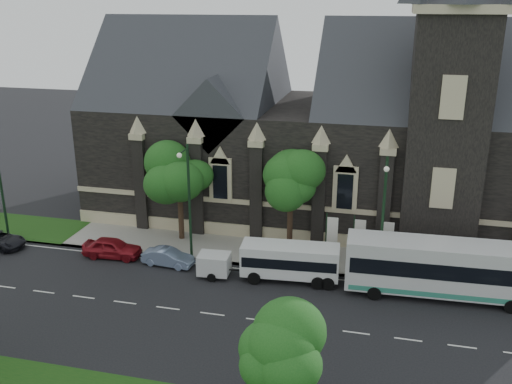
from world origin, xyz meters
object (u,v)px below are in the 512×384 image
(tree_park_east, at_px, (280,349))
(shuttle_bus, at_px, (290,260))
(banner_flag_left, at_px, (330,234))
(box_trailer, at_px, (214,264))
(banner_flag_right, at_px, (385,239))
(sedan, at_px, (168,257))
(tree_walk_left, at_px, (182,173))
(banner_flag_center, at_px, (357,236))
(tour_coach, at_px, (447,268))
(street_lamp_near, at_px, (383,213))
(street_lamp_mid, at_px, (188,196))
(tree_walk_right, at_px, (294,180))
(car_far_red, at_px, (112,248))

(tree_park_east, height_order, shuttle_bus, tree_park_east)
(banner_flag_left, distance_m, shuttle_bus, 4.13)
(shuttle_bus, relative_size, box_trailer, 2.14)
(banner_flag_right, distance_m, sedan, 16.01)
(tree_walk_left, xyz_separation_m, shuttle_bus, (9.73, -4.99, -4.21))
(banner_flag_center, relative_size, banner_flag_right, 1.00)
(tree_walk_left, bearing_deg, tree_park_east, -59.13)
(tree_walk_left, relative_size, tour_coach, 0.58)
(banner_flag_left, xyz_separation_m, sedan, (-11.59, -3.17, -1.74))
(banner_flag_left, distance_m, sedan, 12.14)
(tree_walk_left, distance_m, banner_flag_center, 14.58)
(street_lamp_near, bearing_deg, tour_coach, -16.45)
(tree_walk_left, bearing_deg, shuttle_bus, -27.14)
(street_lamp_mid, relative_size, shuttle_bus, 1.29)
(tree_walk_left, distance_m, box_trailer, 8.66)
(tree_walk_right, height_order, tour_coach, tree_walk_right)
(banner_flag_left, bearing_deg, banner_flag_right, 0.00)
(banner_flag_right, bearing_deg, tree_walk_left, 173.96)
(street_lamp_mid, relative_size, car_far_red, 2.00)
(tour_coach, distance_m, car_far_red, 24.42)
(street_lamp_mid, height_order, sedan, street_lamp_mid)
(car_far_red, bearing_deg, box_trailer, -101.06)
(tree_walk_right, bearing_deg, shuttle_bus, -81.81)
(banner_flag_center, bearing_deg, sedan, -166.87)
(box_trailer, bearing_deg, tour_coach, -0.55)
(street_lamp_near, xyz_separation_m, banner_flag_right, (0.29, 1.91, -2.73))
(street_lamp_mid, bearing_deg, box_trailer, -39.95)
(tree_park_east, bearing_deg, banner_flag_left, 89.65)
(tree_walk_right, xyz_separation_m, street_lamp_near, (6.79, -3.62, -0.71))
(tree_park_east, bearing_deg, street_lamp_near, 76.89)
(shuttle_bus, xyz_separation_m, box_trailer, (-5.36, -0.78, -0.56))
(banner_flag_left, distance_m, box_trailer, 8.83)
(shuttle_bus, bearing_deg, banner_flag_left, 49.83)
(shuttle_bus, distance_m, sedan, 9.28)
(tour_coach, xyz_separation_m, sedan, (-19.68, 0.03, -1.44))
(banner_flag_left, bearing_deg, shuttle_bus, -125.65)
(banner_flag_left, relative_size, tour_coach, 0.30)
(car_far_red, bearing_deg, tree_park_east, -136.73)
(tour_coach, bearing_deg, banner_flag_right, 139.79)
(box_trailer, bearing_deg, car_far_red, 168.26)
(car_far_red, bearing_deg, banner_flag_right, -85.01)
(tree_walk_left, distance_m, banner_flag_left, 12.66)
(banner_flag_left, xyz_separation_m, box_trailer, (-7.71, -4.06, -1.41))
(street_lamp_mid, height_order, box_trailer, street_lamp_mid)
(street_lamp_mid, relative_size, banner_flag_right, 2.25)
(banner_flag_right, xyz_separation_m, car_far_red, (-20.29, -2.85, -1.62))
(tree_walk_left, relative_size, banner_flag_right, 1.91)
(street_lamp_mid, bearing_deg, banner_flag_left, 10.50)
(banner_flag_right, bearing_deg, street_lamp_near, -98.56)
(tree_park_east, height_order, tour_coach, tree_park_east)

